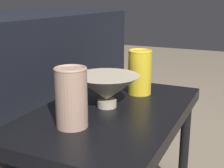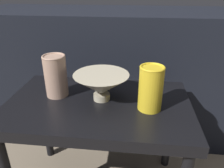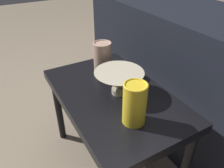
{
  "view_description": "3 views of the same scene",
  "coord_description": "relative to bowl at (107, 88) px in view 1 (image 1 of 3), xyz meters",
  "views": [
    {
      "loc": [
        -0.81,
        -0.38,
        0.77
      ],
      "look_at": [
        0.03,
        0.01,
        0.51
      ],
      "focal_mm": 50.0,
      "sensor_mm": 36.0,
      "label": 1
    },
    {
      "loc": [
        0.13,
        -0.68,
        0.84
      ],
      "look_at": [
        0.05,
        0.03,
        0.5
      ],
      "focal_mm": 35.0,
      "sensor_mm": 36.0,
      "label": 2
    },
    {
      "loc": [
        0.65,
        -0.38,
        0.97
      ],
      "look_at": [
        -0.0,
        -0.0,
        0.49
      ],
      "focal_mm": 35.0,
      "sensor_mm": 36.0,
      "label": 3
    }
  ],
  "objects": [
    {
      "name": "vase_textured_left",
      "position": [
        -0.18,
        0.02,
        0.02
      ],
      "size": [
        0.09,
        0.09,
        0.16
      ],
      "color": "tan",
      "rests_on": "table"
    },
    {
      "name": "table",
      "position": [
        -0.01,
        -0.02,
        -0.12
      ],
      "size": [
        0.67,
        0.42,
        0.44
      ],
      "color": "black",
      "rests_on": "ground_plane"
    },
    {
      "name": "vase_colorful_right",
      "position": [
        0.17,
        -0.04,
        0.02
      ],
      "size": [
        0.08,
        0.08,
        0.16
      ],
      "color": "gold",
      "rests_on": "table"
    },
    {
      "name": "bowl",
      "position": [
        0.0,
        0.0,
        0.0
      ],
      "size": [
        0.2,
        0.2,
        0.1
      ],
      "color": "#B2A88E",
      "rests_on": "table"
    }
  ]
}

